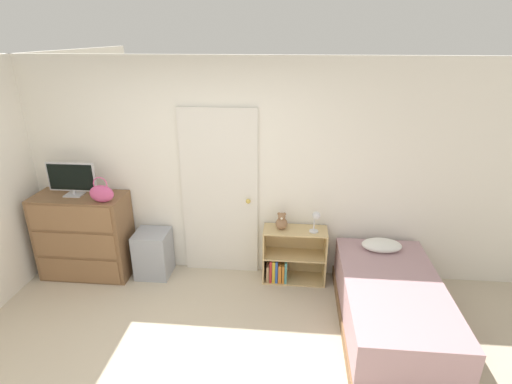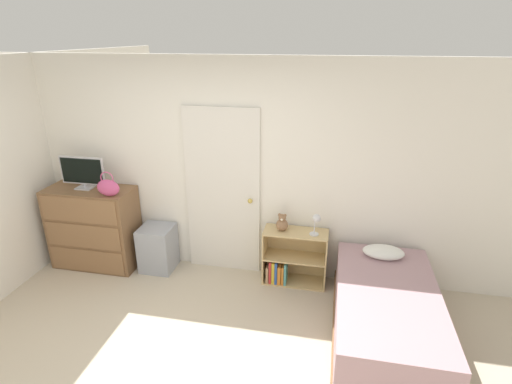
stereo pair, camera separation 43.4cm
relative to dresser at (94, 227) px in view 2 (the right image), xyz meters
The scene contains 10 objects.
wall_back 1.66m from the dresser, 11.50° to the left, with size 10.00×0.06×2.55m.
door_closed 1.70m from the dresser, ahead, with size 0.89×0.09×2.02m.
dresser is the anchor object (origin of this frame).
tv 0.72m from the dresser, 158.73° to the left, with size 0.56×0.16×0.39m.
handbag 0.73m from the dresser, 21.56° to the right, with size 0.27×0.12×0.29m.
storage_bin 0.83m from the dresser, ahead, with size 0.40×0.38×0.56m.
bookshelf 2.44m from the dresser, ahead, with size 0.73×0.30×0.66m.
teddy_bear 2.35m from the dresser, ahead, with size 0.14×0.14×0.21m.
desk_lamp 2.74m from the dresser, ahead, with size 0.12×0.11×0.25m.
bed 3.52m from the dresser, 10.83° to the right, with size 0.97×1.83×0.63m.
Camera 2 is at (1.42, -2.26, 2.75)m, focal length 28.00 mm.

